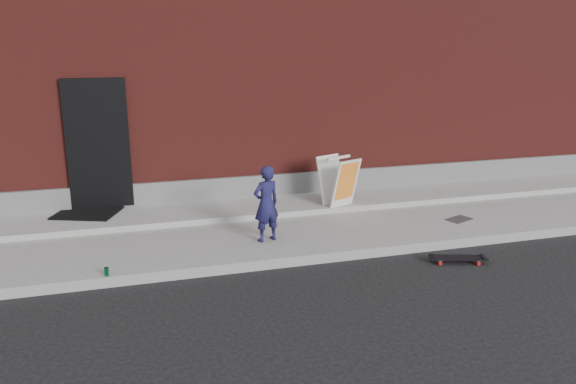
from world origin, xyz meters
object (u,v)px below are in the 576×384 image
object	(u,v)px
child	(266,204)
pizza_sign	(339,181)
skateboard	(458,258)
soda_can	(107,272)

from	to	relation	value
child	pizza_sign	xyz separation A→B (m)	(1.65, 1.21, -0.04)
child	skateboard	size ratio (longest dim) A/B	1.44
child	soda_can	xyz separation A→B (m)	(-2.34, -0.73, -0.53)
skateboard	pizza_sign	distance (m)	2.73
child	skateboard	distance (m)	2.93
soda_can	skateboard	bearing A→B (deg)	-6.74
soda_can	pizza_sign	bearing A→B (deg)	25.85
child	skateboard	world-z (taller)	child
child	soda_can	world-z (taller)	child
skateboard	soda_can	world-z (taller)	soda_can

